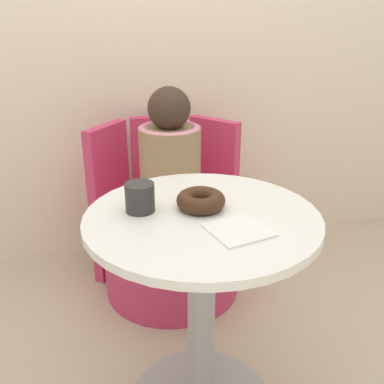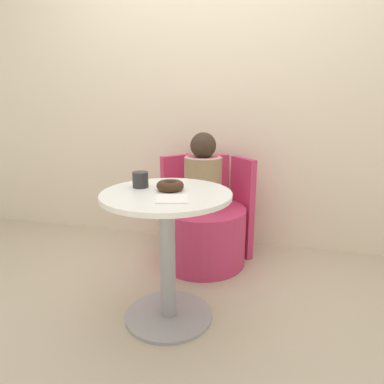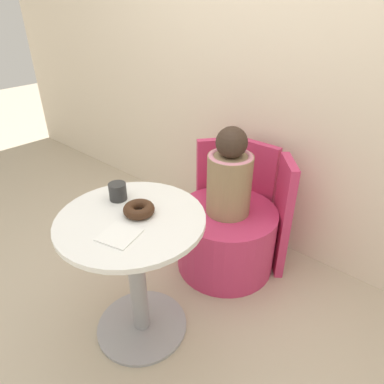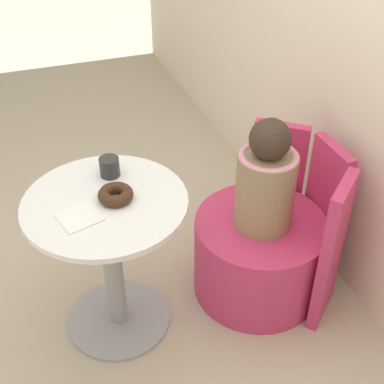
% 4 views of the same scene
% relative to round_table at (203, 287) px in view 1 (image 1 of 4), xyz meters
% --- Properties ---
extents(back_wall, '(6.00, 0.06, 2.40)m').
position_rel_round_table_xyz_m(back_wall, '(-0.00, 1.16, 0.73)').
color(back_wall, beige).
rests_on(back_wall, ground_plane).
extents(round_table, '(0.66, 0.66, 0.71)m').
position_rel_round_table_xyz_m(round_table, '(0.00, 0.00, 0.00)').
color(round_table, '#99999E').
rests_on(round_table, ground_plane).
extents(tub_chair, '(0.62, 0.62, 0.42)m').
position_rel_round_table_xyz_m(tub_chair, '(0.03, 0.70, -0.26)').
color(tub_chair, '#C63360').
rests_on(tub_chair, ground_plane).
extents(booth_backrest, '(0.72, 0.26, 0.75)m').
position_rel_round_table_xyz_m(booth_backrest, '(0.03, 0.95, -0.10)').
color(booth_backrest, '#C63360').
rests_on(booth_backrest, ground_plane).
extents(child_figure, '(0.26, 0.26, 0.53)m').
position_rel_round_table_xyz_m(child_figure, '(0.03, 0.70, 0.18)').
color(child_figure, '#937A56').
rests_on(child_figure, tub_chair).
extents(donut, '(0.14, 0.14, 0.05)m').
position_rel_round_table_xyz_m(donut, '(0.00, 0.04, 0.26)').
color(donut, '#3D2314').
rests_on(donut, round_table).
extents(cup, '(0.08, 0.08, 0.08)m').
position_rel_round_table_xyz_m(cup, '(-0.17, 0.06, 0.28)').
color(cup, '#2D2D2D').
rests_on(cup, round_table).
extents(paper_napkin, '(0.18, 0.18, 0.01)m').
position_rel_round_table_xyz_m(paper_napkin, '(0.06, -0.11, 0.24)').
color(paper_napkin, white).
rests_on(paper_napkin, round_table).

